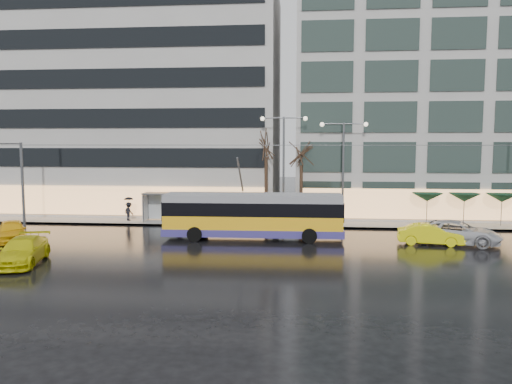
# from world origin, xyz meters

# --- Properties ---
(ground) EXTENTS (140.00, 140.00, 0.00)m
(ground) POSITION_xyz_m (0.00, 0.00, 0.00)
(ground) COLOR black
(ground) RESTS_ON ground
(sidewalk) EXTENTS (80.00, 10.00, 0.15)m
(sidewalk) POSITION_xyz_m (2.00, 14.00, 0.07)
(sidewalk) COLOR gray
(sidewalk) RESTS_ON ground
(kerb) EXTENTS (80.00, 0.10, 0.15)m
(kerb) POSITION_xyz_m (2.00, 9.05, 0.07)
(kerb) COLOR slate
(kerb) RESTS_ON ground
(building_left) EXTENTS (34.00, 14.00, 22.00)m
(building_left) POSITION_xyz_m (-16.00, 19.00, 11.15)
(building_left) COLOR #A7A39F
(building_left) RESTS_ON sidewalk
(building_right) EXTENTS (32.00, 14.00, 25.00)m
(building_right) POSITION_xyz_m (19.00, 19.00, 12.65)
(building_right) COLOR #A7A39F
(building_right) RESTS_ON sidewalk
(trolleybus) EXTENTS (12.92, 5.09, 5.97)m
(trolleybus) POSITION_xyz_m (0.06, 4.07, 1.61)
(trolleybus) COLOR yellow
(trolleybus) RESTS_ON ground
(catenary) EXTENTS (42.24, 5.12, 7.00)m
(catenary) POSITION_xyz_m (1.00, 7.94, 4.25)
(catenary) COLOR #595B60
(catenary) RESTS_ON ground
(bus_shelter) EXTENTS (4.20, 1.60, 2.51)m
(bus_shelter) POSITION_xyz_m (-8.38, 10.69, 1.96)
(bus_shelter) COLOR #595B60
(bus_shelter) RESTS_ON sidewalk
(street_lamp_near) EXTENTS (3.96, 0.36, 9.03)m
(street_lamp_near) POSITION_xyz_m (2.00, 10.80, 5.99)
(street_lamp_near) COLOR #595B60
(street_lamp_near) RESTS_ON sidewalk
(street_lamp_far) EXTENTS (3.96, 0.36, 8.53)m
(street_lamp_far) POSITION_xyz_m (7.00, 10.80, 5.71)
(street_lamp_far) COLOR #595B60
(street_lamp_far) RESTS_ON sidewalk
(tree_a) EXTENTS (3.20, 3.20, 8.40)m
(tree_a) POSITION_xyz_m (0.50, 11.00, 7.09)
(tree_a) COLOR black
(tree_a) RESTS_ON sidewalk
(tree_b) EXTENTS (3.20, 3.20, 7.70)m
(tree_b) POSITION_xyz_m (3.50, 11.20, 6.40)
(tree_b) COLOR black
(tree_b) RESTS_ON sidewalk
(parasol_a) EXTENTS (2.50, 2.50, 2.65)m
(parasol_a) POSITION_xyz_m (14.00, 11.00, 2.45)
(parasol_a) COLOR #595B60
(parasol_a) RESTS_ON sidewalk
(parasol_b) EXTENTS (2.50, 2.50, 2.65)m
(parasol_b) POSITION_xyz_m (17.00, 11.00, 2.45)
(parasol_b) COLOR #595B60
(parasol_b) RESTS_ON sidewalk
(parasol_c) EXTENTS (2.50, 2.50, 2.65)m
(parasol_c) POSITION_xyz_m (20.00, 11.00, 2.45)
(parasol_c) COLOR #595B60
(parasol_c) RESTS_ON sidewalk
(taxi_a) EXTENTS (3.96, 4.79, 1.54)m
(taxi_a) POSITION_xyz_m (-16.83, 1.50, 0.77)
(taxi_a) COLOR #F3B60C
(taxi_a) RESTS_ON ground
(taxi_b) EXTENTS (4.52, 2.09, 1.44)m
(taxi_b) POSITION_xyz_m (12.40, 3.22, 0.72)
(taxi_b) COLOR #FFF80D
(taxi_b) RESTS_ON ground
(taxi_d) EXTENTS (3.23, 5.56, 1.51)m
(taxi_d) POSITION_xyz_m (-12.46, -4.61, 0.76)
(taxi_d) COLOR #D2CC0B
(taxi_d) RESTS_ON ground
(sedan_silver) EXTENTS (6.43, 4.51, 1.63)m
(sedan_silver) POSITION_xyz_m (14.26, 3.61, 0.81)
(sedan_silver) COLOR silver
(sedan_silver) RESTS_ON ground
(pedestrian_a) EXTENTS (1.14, 1.15, 2.19)m
(pedestrian_a) POSITION_xyz_m (-6.74, 11.50, 1.57)
(pedestrian_a) COLOR black
(pedestrian_a) RESTS_ON sidewalk
(pedestrian_b) EXTENTS (1.01, 0.87, 1.77)m
(pedestrian_b) POSITION_xyz_m (-7.20, 11.15, 1.04)
(pedestrian_b) COLOR black
(pedestrian_b) RESTS_ON sidewalk
(pedestrian_c) EXTENTS (1.20, 1.14, 2.11)m
(pedestrian_c) POSITION_xyz_m (-11.58, 10.66, 1.26)
(pedestrian_c) COLOR black
(pedestrian_c) RESTS_ON sidewalk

